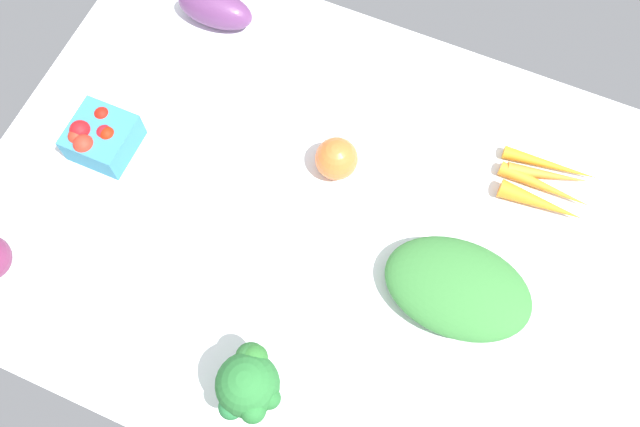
% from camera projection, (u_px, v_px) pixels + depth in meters
% --- Properties ---
extents(tablecloth, '(1.04, 0.76, 0.02)m').
position_uv_depth(tablecloth, '(320.00, 221.00, 1.03)').
color(tablecloth, white).
rests_on(tablecloth, ground).
extents(leafy_greens_clump, '(0.22, 0.15, 0.06)m').
position_uv_depth(leafy_greens_clump, '(458.00, 288.00, 0.95)').
color(leafy_greens_clump, '#377C38').
rests_on(leafy_greens_clump, tablecloth).
extents(heirloom_tomato_orange, '(0.07, 0.07, 0.07)m').
position_uv_depth(heirloom_tomato_orange, '(336.00, 159.00, 1.03)').
color(heirloom_tomato_orange, orange).
rests_on(heirloom_tomato_orange, tablecloth).
extents(broccoli_head, '(0.09, 0.10, 0.12)m').
position_uv_depth(broccoli_head, '(249.00, 384.00, 0.86)').
color(broccoli_head, '#95D074').
rests_on(broccoli_head, tablecloth).
extents(eggplant, '(0.14, 0.07, 0.06)m').
position_uv_depth(eggplant, '(215.00, 9.00, 1.14)').
color(eggplant, '#633467').
rests_on(eggplant, tablecloth).
extents(berry_basket, '(0.09, 0.09, 0.07)m').
position_uv_depth(berry_basket, '(99.00, 137.00, 1.04)').
color(berry_basket, teal).
rests_on(berry_basket, tablecloth).
extents(carrot_bunch, '(0.15, 0.10, 0.03)m').
position_uv_depth(carrot_bunch, '(546.00, 185.00, 1.03)').
color(carrot_bunch, orange).
rests_on(carrot_bunch, tablecloth).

